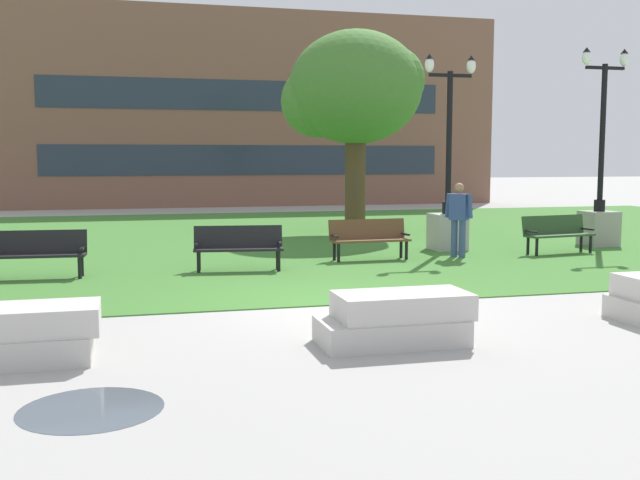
{
  "coord_description": "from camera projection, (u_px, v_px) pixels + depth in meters",
  "views": [
    {
      "loc": [
        -3.43,
        -11.06,
        2.3
      ],
      "look_at": [
        -0.93,
        -1.4,
        1.2
      ],
      "focal_mm": 42.0,
      "sensor_mm": 36.0,
      "label": 1
    }
  ],
  "objects": [
    {
      "name": "building_facade_distant",
      "position": [
        247.0,
        109.0,
        35.37
      ],
      "size": [
        25.0,
        1.03,
        9.23
      ],
      "color": "brown",
      "rests_on": "ground"
    },
    {
      "name": "person_bystander_far_lawn",
      "position": [
        459.0,
        216.0,
        17.16
      ],
      "size": [
        0.52,
        0.6,
        1.71
      ],
      "color": "#384C7A",
      "rests_on": "grass_lawn"
    },
    {
      "name": "grass_lawn",
      "position": [
        252.0,
        238.0,
        21.37
      ],
      "size": [
        40.0,
        20.0,
        0.02
      ],
      "primitive_type": "cube",
      "color": "#3D752D",
      "rests_on": "ground"
    },
    {
      "name": "concrete_block_left",
      "position": [
        396.0,
        319.0,
        9.26
      ],
      "size": [
        1.87,
        0.9,
        0.64
      ],
      "color": "#BCB7B2",
      "rests_on": "ground"
    },
    {
      "name": "ground_plane",
      "position": [
        355.0,
        305.0,
        11.75
      ],
      "size": [
        140.0,
        140.0,
        0.0
      ],
      "primitive_type": "plane",
      "color": "#A3A09B"
    },
    {
      "name": "park_bench_near_right",
      "position": [
        37.0,
        251.0,
        14.22
      ],
      "size": [
        1.83,
        0.66,
        0.9
      ],
      "color": "black",
      "rests_on": "grass_lawn"
    },
    {
      "name": "park_bench_far_right",
      "position": [
        238.0,
        245.0,
        15.2
      ],
      "size": [
        1.85,
        0.75,
        0.9
      ],
      "color": "black",
      "rests_on": "grass_lawn"
    },
    {
      "name": "concrete_block_center",
      "position": [
        15.0,
        336.0,
        8.4
      ],
      "size": [
        1.9,
        0.9,
        0.64
      ],
      "color": "#BCB7B2",
      "rests_on": "ground"
    },
    {
      "name": "tree_far_left",
      "position": [
        354.0,
        90.0,
        22.84
      ],
      "size": [
        4.27,
        4.06,
        6.15
      ],
      "color": "#4C3823",
      "rests_on": "grass_lawn"
    },
    {
      "name": "park_bench_far_left",
      "position": [
        557.0,
        232.0,
        17.94
      ],
      "size": [
        1.86,
        0.78,
        0.9
      ],
      "color": "#284723",
      "rests_on": "grass_lawn"
    },
    {
      "name": "puddle",
      "position": [
        91.0,
        409.0,
        6.86
      ],
      "size": [
        1.32,
        1.32,
        0.01
      ],
      "primitive_type": "cylinder",
      "color": "#47515B",
      "rests_on": "ground"
    },
    {
      "name": "lamp_post_center",
      "position": [
        448.0,
        211.0,
        18.56
      ],
      "size": [
        1.32,
        0.8,
        4.78
      ],
      "color": "#ADA89E",
      "rests_on": "grass_lawn"
    },
    {
      "name": "park_bench_near_left",
      "position": [
        369.0,
        237.0,
        16.82
      ],
      "size": [
        1.81,
        0.58,
        0.9
      ],
      "color": "brown",
      "rests_on": "grass_lawn"
    },
    {
      "name": "lamp_post_right",
      "position": [
        599.0,
        206.0,
        19.43
      ],
      "size": [
        1.32,
        0.8,
        5.06
      ],
      "color": "gray",
      "rests_on": "grass_lawn"
    }
  ]
}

